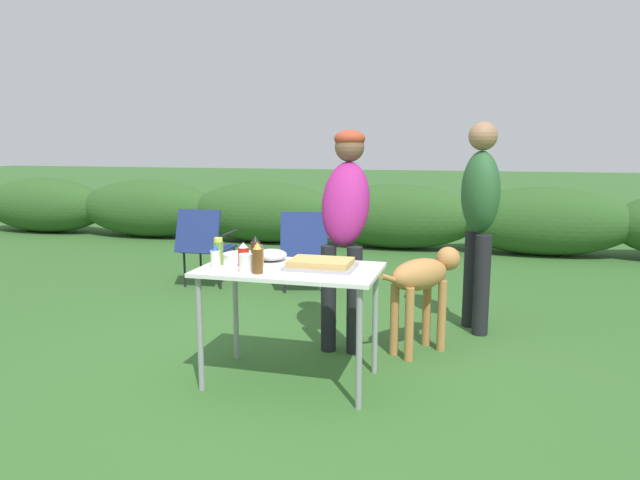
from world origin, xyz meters
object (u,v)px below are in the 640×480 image
(paper_cup_stack, at_px, (246,263))
(standing_person_in_dark_puffer, at_px, (480,208))
(bbq_sauce_bottle, at_px, (255,250))
(ketchup_bottle, at_px, (243,255))
(standing_person_with_beanie, at_px, (345,213))
(folding_table, at_px, (290,280))
(food_tray, at_px, (321,264))
(dog, at_px, (424,281))
(relish_jar, at_px, (219,252))
(camp_chair_green_behind_table, at_px, (205,243))
(beer_bottle, at_px, (258,259))
(mayo_bottle, at_px, (215,257))
(camp_chair_near_hedge, at_px, (305,246))
(plate_stack, at_px, (240,256))
(spice_jar, at_px, (259,256))
(mixing_bowl, at_px, (271,255))

(paper_cup_stack, relative_size, standing_person_in_dark_puffer, 0.07)
(bbq_sauce_bottle, bearing_deg, ketchup_bottle, -113.65)
(ketchup_bottle, xyz_separation_m, standing_person_in_dark_puffer, (1.42, 1.39, 0.18))
(standing_person_with_beanie, bearing_deg, bbq_sauce_bottle, -123.52)
(standing_person_in_dark_puffer, bearing_deg, standing_person_with_beanie, -78.28)
(folding_table, xyz_separation_m, food_tray, (0.19, 0.03, 0.10))
(bbq_sauce_bottle, bearing_deg, dog, 34.86)
(food_tray, relative_size, relish_jar, 2.46)
(camp_chair_green_behind_table, bearing_deg, ketchup_bottle, -60.33)
(beer_bottle, height_order, bbq_sauce_bottle, beer_bottle)
(paper_cup_stack, relative_size, ketchup_bottle, 0.73)
(mayo_bottle, height_order, standing_person_in_dark_puffer, standing_person_in_dark_puffer)
(standing_person_with_beanie, bearing_deg, camp_chair_near_hedge, 116.94)
(plate_stack, relative_size, standing_person_in_dark_puffer, 0.14)
(standing_person_in_dark_puffer, bearing_deg, dog, -54.37)
(plate_stack, bearing_deg, paper_cup_stack, -62.21)
(standing_person_in_dark_puffer, relative_size, camp_chair_green_behind_table, 2.00)
(bbq_sauce_bottle, relative_size, camp_chair_near_hedge, 0.22)
(standing_person_with_beanie, relative_size, camp_chair_near_hedge, 1.92)
(food_tray, height_order, mayo_bottle, mayo_bottle)
(folding_table, height_order, camp_chair_near_hedge, camp_chair_near_hedge)
(folding_table, relative_size, paper_cup_stack, 9.94)
(folding_table, distance_m, standing_person_with_beanie, 0.81)
(mayo_bottle, height_order, camp_chair_green_behind_table, mayo_bottle)
(standing_person_in_dark_puffer, distance_m, dog, 0.84)
(plate_stack, xyz_separation_m, mayo_bottle, (-0.05, -0.28, 0.05))
(mayo_bottle, height_order, spice_jar, mayo_bottle)
(folding_table, relative_size, standing_person_with_beanie, 0.69)
(standing_person_with_beanie, bearing_deg, paper_cup_stack, -113.92)
(mixing_bowl, bearing_deg, folding_table, -42.89)
(plate_stack, height_order, spice_jar, spice_jar)
(standing_person_in_dark_puffer, height_order, camp_chair_near_hedge, standing_person_in_dark_puffer)
(beer_bottle, bearing_deg, mixing_bowl, 97.83)
(standing_person_in_dark_puffer, height_order, camp_chair_green_behind_table, standing_person_in_dark_puffer)
(paper_cup_stack, distance_m, bbq_sauce_bottle, 0.25)
(ketchup_bottle, xyz_separation_m, mayo_bottle, (-0.16, -0.07, -0.01))
(spice_jar, height_order, relish_jar, relish_jar)
(spice_jar, distance_m, standing_person_in_dark_puffer, 1.91)
(food_tray, distance_m, dog, 0.95)
(food_tray, height_order, mixing_bowl, mixing_bowl)
(camp_chair_green_behind_table, bearing_deg, food_tray, -51.10)
(plate_stack, relative_size, ketchup_bottle, 1.48)
(mixing_bowl, xyz_separation_m, standing_person_with_beanie, (0.38, 0.54, 0.23))
(ketchup_bottle, xyz_separation_m, spice_jar, (0.09, 0.04, -0.01))
(mixing_bowl, distance_m, standing_person_in_dark_puffer, 1.78)
(paper_cup_stack, xyz_separation_m, relish_jar, (-0.25, 0.16, 0.03))
(ketchup_bottle, xyz_separation_m, camp_chair_green_behind_table, (-1.34, 2.16, -0.34))
(standing_person_in_dark_puffer, xyz_separation_m, camp_chair_near_hedge, (-1.69, 0.84, -0.53))
(relish_jar, height_order, camp_chair_green_behind_table, relish_jar)
(paper_cup_stack, xyz_separation_m, bbq_sauce_bottle, (-0.03, 0.25, 0.03))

